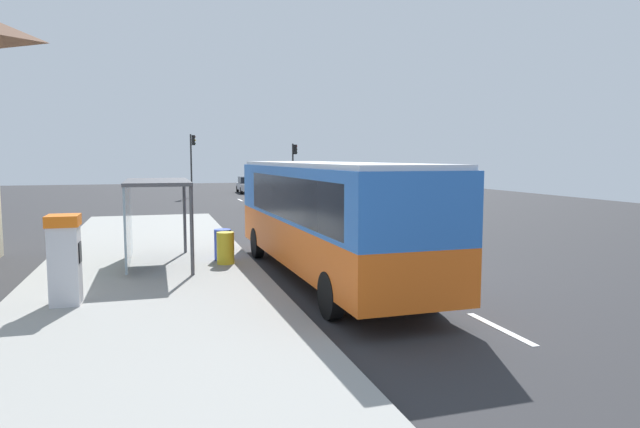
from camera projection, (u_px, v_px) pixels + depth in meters
name	position (u px, v px, depth m)	size (l,w,h in m)	color
ground_plane	(276.00, 221.00, 30.08)	(56.00, 92.00, 0.04)	#2D2D30
sidewalk_platform	(149.00, 267.00, 16.82)	(6.20, 30.00, 0.18)	#999993
lane_stripe_seg_0	(500.00, 328.00, 11.05)	(0.16, 2.20, 0.01)	silver
lane_stripe_seg_1	(396.00, 277.00, 15.82)	(0.16, 2.20, 0.01)	silver
lane_stripe_seg_2	(340.00, 249.00, 20.60)	(0.16, 2.20, 0.01)	silver
lane_stripe_seg_3	(305.00, 232.00, 25.37)	(0.16, 2.20, 0.01)	silver
lane_stripe_seg_4	(281.00, 220.00, 30.15)	(0.16, 2.20, 0.01)	silver
lane_stripe_seg_5	(264.00, 212.00, 34.92)	(0.16, 2.20, 0.01)	silver
lane_stripe_seg_6	(251.00, 205.00, 39.70)	(0.16, 2.20, 0.01)	silver
lane_stripe_seg_7	(240.00, 200.00, 44.48)	(0.16, 2.20, 0.01)	silver
bus	(326.00, 213.00, 15.40)	(2.79, 11.07, 3.21)	orange
white_van	(290.00, 189.00, 36.54)	(2.24, 5.29, 2.30)	silver
sedan_near	(248.00, 185.00, 53.57)	(1.93, 4.44, 1.52)	#B7B7BC
ticket_machine	(65.00, 259.00, 12.15)	(0.66, 0.76, 1.94)	silver
recycling_bin_yellow	(225.00, 248.00, 16.82)	(0.52, 0.52, 0.95)	yellow
recycling_bin_blue	(223.00, 245.00, 17.49)	(0.52, 0.52, 0.95)	blue
traffic_light_near_side	(294.00, 161.00, 49.09)	(0.49, 0.28, 4.55)	#2D2D2D
traffic_light_far_side	(192.00, 156.00, 47.40)	(0.49, 0.28, 5.30)	#2D2D2D
bus_shelter	(147.00, 200.00, 16.55)	(1.80, 4.00, 2.50)	#4C4C51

